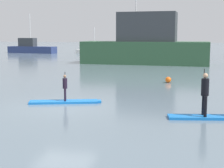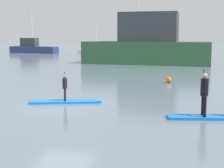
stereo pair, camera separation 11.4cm
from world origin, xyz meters
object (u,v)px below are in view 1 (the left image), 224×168
object	(u,v)px
paddler_child_solo	(65,86)
trawler_grey_distant	(31,48)
paddler_adult	(205,91)
mooring_buoy_far	(168,80)
motor_boat_small_navy	(92,51)
fishing_boat_white_large	(145,45)
paddleboard_near	(65,102)
paddleboard_far	(212,117)

from	to	relation	value
paddler_child_solo	trawler_grey_distant	world-z (taller)	trawler_grey_distant
paddler_child_solo	paddler_adult	xyz separation A→B (m)	(6.08, -1.54, 0.25)
mooring_buoy_far	paddler_child_solo	bearing A→B (deg)	-117.53
trawler_grey_distant	mooring_buoy_far	distance (m)	39.49
paddler_child_solo	motor_boat_small_navy	xyz separation A→B (m)	(-10.62, 38.80, -0.31)
fishing_boat_white_large	mooring_buoy_far	xyz separation A→B (m)	(3.48, -13.75, -1.81)
motor_boat_small_navy	paddler_child_solo	bearing A→B (deg)	-74.69
trawler_grey_distant	paddler_adult	bearing A→B (deg)	-55.69
motor_boat_small_navy	paddleboard_near	bearing A→B (deg)	-74.70
paddleboard_near	paddler_adult	world-z (taller)	paddler_adult
motor_boat_small_navy	paddleboard_far	bearing A→B (deg)	-67.11
paddler_child_solo	paddleboard_far	distance (m)	6.59
paddleboard_near	paddler_adult	size ratio (longest dim) A/B	1.89
paddler_adult	paddleboard_near	bearing A→B (deg)	165.92
paddler_child_solo	motor_boat_small_navy	size ratio (longest dim) A/B	0.25
fishing_boat_white_large	paddler_child_solo	bearing A→B (deg)	-91.52
fishing_boat_white_large	trawler_grey_distant	xyz separation A→B (m)	(-21.63, 16.72, -1.16)
paddler_child_solo	motor_boat_small_navy	distance (m)	40.23
paddler_adult	motor_boat_small_navy	xyz separation A→B (m)	(-16.70, 40.34, -0.55)
motor_boat_small_navy	mooring_buoy_far	distance (m)	34.33
paddleboard_far	trawler_grey_distant	bearing A→B (deg)	124.65
paddler_child_solo	paddleboard_far	bearing A→B (deg)	-13.06
paddleboard_near	trawler_grey_distant	size ratio (longest dim) A/B	0.38
trawler_grey_distant	mooring_buoy_far	size ratio (longest dim) A/B	22.49
trawler_grey_distant	paddleboard_near	bearing A→B (deg)	-61.16
fishing_boat_white_large	motor_boat_small_navy	xyz separation A→B (m)	(-11.19, 17.28, -1.54)
paddler_adult	mooring_buoy_far	xyz separation A→B (m)	(-2.04, 9.30, -0.82)
paddleboard_near	fishing_boat_white_large	size ratio (longest dim) A/B	0.24
paddleboard_far	motor_boat_small_navy	bearing A→B (deg)	112.89
paddleboard_far	paddler_adult	bearing A→B (deg)	-169.48
paddleboard_near	fishing_boat_white_large	distance (m)	21.62
paddleboard_near	mooring_buoy_far	bearing A→B (deg)	62.51
fishing_boat_white_large	trawler_grey_distant	bearing A→B (deg)	142.30
paddler_child_solo	trawler_grey_distant	distance (m)	43.65
paddleboard_near	paddler_child_solo	world-z (taller)	paddler_child_solo
paddleboard_far	motor_boat_small_navy	distance (m)	43.73
paddler_child_solo	motor_boat_small_navy	world-z (taller)	motor_boat_small_navy
paddleboard_near	trawler_grey_distant	distance (m)	43.67
paddleboard_near	motor_boat_small_navy	distance (m)	40.24
paddleboard_near	paddler_child_solo	size ratio (longest dim) A/B	2.52
paddleboard_far	mooring_buoy_far	xyz separation A→B (m)	(-2.34, 9.25, 0.14)
paddler_adult	mooring_buoy_far	distance (m)	9.56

